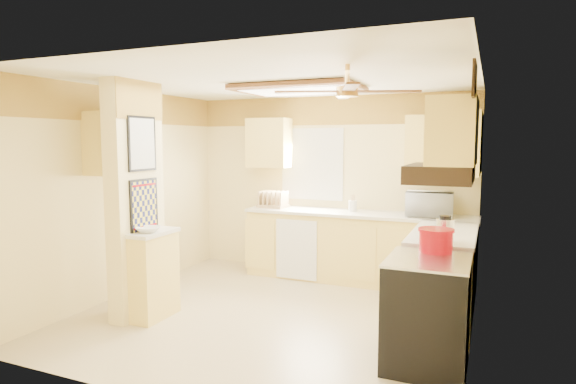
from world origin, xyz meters
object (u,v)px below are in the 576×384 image
at_px(dutch_oven, 436,240).
at_px(kettle, 445,230).
at_px(microwave, 430,204).
at_px(stove, 427,312).
at_px(bowl, 148,230).

xyz_separation_m(dutch_oven, kettle, (0.05, 0.33, 0.04)).
relative_size(microwave, dutch_oven, 1.84).
xyz_separation_m(stove, bowl, (-2.79, -0.09, 0.51)).
xyz_separation_m(microwave, dutch_oven, (0.27, -1.86, -0.08)).
bearing_deg(microwave, dutch_oven, 93.84).
height_order(stove, dutch_oven, dutch_oven).
bearing_deg(bowl, microwave, 41.15).
bearing_deg(bowl, dutch_oven, 7.32).
height_order(dutch_oven, kettle, kettle).
relative_size(microwave, kettle, 2.25).
distance_m(stove, bowl, 2.84).
bearing_deg(kettle, bowl, -166.46).
height_order(microwave, dutch_oven, microwave).
xyz_separation_m(stove, kettle, (0.07, 0.60, 0.60)).
bearing_deg(dutch_oven, stove, -95.08).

